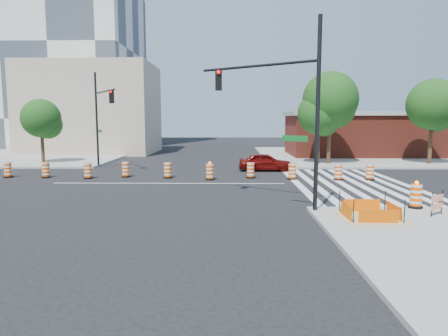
{
  "coord_description": "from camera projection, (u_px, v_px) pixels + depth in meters",
  "views": [
    {
      "loc": [
        3.7,
        -23.81,
        3.89
      ],
      "look_at": [
        3.41,
        -3.68,
        1.4
      ],
      "focal_mm": 32.0,
      "sensor_mm": 36.0,
      "label": 1
    }
  ],
  "objects": [
    {
      "name": "median_drum_1",
      "position": [
        46.0,
        171.0,
        26.4
      ],
      "size": [
        0.6,
        0.6,
        1.02
      ],
      "color": "black",
      "rests_on": "ground"
    },
    {
      "name": "median_drum_5",
      "position": [
        210.0,
        172.0,
        25.49
      ],
      "size": [
        0.6,
        0.6,
        1.18
      ],
      "color": "black",
      "rests_on": "ground"
    },
    {
      "name": "tree_north_b",
      "position": [
        42.0,
        121.0,
        33.87
      ],
      "size": [
        3.28,
        3.27,
        5.57
      ],
      "color": "#382314",
      "rests_on": "ground"
    },
    {
      "name": "excavation_pit",
      "position": [
        370.0,
        216.0,
        15.07
      ],
      "size": [
        2.2,
        2.2,
        0.9
      ],
      "color": "tan",
      "rests_on": "ground"
    },
    {
      "name": "beige_midrise",
      "position": [
        93.0,
        109.0,
        45.55
      ],
      "size": [
        14.0,
        10.0,
        10.0
      ],
      "primitive_type": "cube",
      "color": "tan",
      "rests_on": "ground"
    },
    {
      "name": "signal_pole_se",
      "position": [
        282.0,
        98.0,
        16.86
      ],
      "size": [
        4.89,
        3.5,
        7.78
      ],
      "rotation": [
        0.0,
        0.0,
        2.53
      ],
      "color": "black",
      "rests_on": "ground"
    },
    {
      "name": "sidewalk_ne",
      "position": [
        366.0,
        155.0,
        41.75
      ],
      "size": [
        22.0,
        22.0,
        0.15
      ],
      "primitive_type": "cube",
      "color": "gray",
      "rests_on": "ground"
    },
    {
      "name": "tree_north_c",
      "position": [
        319.0,
        116.0,
        33.22
      ],
      "size": [
        3.59,
        3.59,
        6.1
      ],
      "color": "#382314",
      "rests_on": "ground"
    },
    {
      "name": "median_drum_9",
      "position": [
        370.0,
        173.0,
        25.4
      ],
      "size": [
        0.6,
        0.6,
        1.02
      ],
      "color": "black",
      "rests_on": "ground"
    },
    {
      "name": "red_coupe",
      "position": [
        265.0,
        162.0,
        29.89
      ],
      "size": [
        3.97,
        1.6,
        1.35
      ],
      "primitive_type": "imported",
      "rotation": [
        0.0,
        0.0,
        1.57
      ],
      "color": "#5B0907",
      "rests_on": "ground"
    },
    {
      "name": "median_drum_6",
      "position": [
        251.0,
        171.0,
        26.24
      ],
      "size": [
        0.6,
        0.6,
        1.02
      ],
      "color": "black",
      "rests_on": "ground"
    },
    {
      "name": "tree_north_e",
      "position": [
        433.0,
        108.0,
        32.99
      ],
      "size": [
        4.22,
        4.22,
        7.17
      ],
      "color": "#382314",
      "rests_on": "ground"
    },
    {
      "name": "barricade",
      "position": [
        437.0,
        202.0,
        15.45
      ],
      "size": [
        0.69,
        0.51,
        0.97
      ],
      "rotation": [
        0.0,
        0.0,
        0.62
      ],
      "color": "#F65005",
      "rests_on": "ground"
    },
    {
      "name": "lane_centerline",
      "position": [
        169.0,
        183.0,
        24.16
      ],
      "size": [
        14.0,
        0.12,
        0.01
      ],
      "primitive_type": "cube",
      "color": "silver",
      "rests_on": "ground"
    },
    {
      "name": "median_drum_7",
      "position": [
        292.0,
        172.0,
        25.63
      ],
      "size": [
        0.6,
        0.6,
        1.02
      ],
      "color": "black",
      "rests_on": "ground"
    },
    {
      "name": "brick_storefront",
      "position": [
        367.0,
        134.0,
        41.47
      ],
      "size": [
        16.5,
        8.5,
        4.6
      ],
      "color": "maroon",
      "rests_on": "ground"
    },
    {
      "name": "ground",
      "position": [
        169.0,
        183.0,
        24.16
      ],
      "size": [
        120.0,
        120.0,
        0.0
      ],
      "primitive_type": "plane",
      "color": "black",
      "rests_on": "ground"
    },
    {
      "name": "median_drum_8",
      "position": [
        338.0,
        173.0,
        25.37
      ],
      "size": [
        0.6,
        0.6,
        1.02
      ],
      "color": "black",
      "rests_on": "ground"
    },
    {
      "name": "signal_pole_nw",
      "position": [
        101.0,
        110.0,
        30.59
      ],
      "size": [
        3.01,
        4.86,
        7.4
      ],
      "rotation": [
        0.0,
        0.0,
        -1.03
      ],
      "color": "black",
      "rests_on": "ground"
    },
    {
      "name": "tree_north_d",
      "position": [
        331.0,
        103.0,
        33.08
      ],
      "size": [
        4.58,
        4.58,
        7.79
      ],
      "color": "#382314",
      "rests_on": "ground"
    },
    {
      "name": "median_drum_4",
      "position": [
        168.0,
        171.0,
        26.26
      ],
      "size": [
        0.6,
        0.6,
        1.02
      ],
      "color": "black",
      "rests_on": "ground"
    },
    {
      "name": "pit_drum",
      "position": [
        416.0,
        197.0,
        16.75
      ],
      "size": [
        0.59,
        0.59,
        1.16
      ],
      "color": "black",
      "rests_on": "ground"
    },
    {
      "name": "median_drum_3",
      "position": [
        126.0,
        170.0,
        26.66
      ],
      "size": [
        0.6,
        0.6,
        1.02
      ],
      "color": "black",
      "rests_on": "ground"
    },
    {
      "name": "median_drum_0",
      "position": [
        8.0,
        170.0,
        26.54
      ],
      "size": [
        0.6,
        0.6,
        1.02
      ],
      "color": "black",
      "rests_on": "ground"
    },
    {
      "name": "crosswalk_east",
      "position": [
        350.0,
        184.0,
        24.0
      ],
      "size": [
        6.75,
        13.5,
        0.01
      ],
      "color": "silver",
      "rests_on": "ground"
    },
    {
      "name": "sidewalk_nw",
      "position": [
        25.0,
        155.0,
        42.27
      ],
      "size": [
        22.0,
        22.0,
        0.15
      ],
      "primitive_type": "cube",
      "color": "gray",
      "rests_on": "ground"
    },
    {
      "name": "median_drum_2",
      "position": [
        88.0,
        171.0,
        26.03
      ],
      "size": [
        0.6,
        0.6,
        1.02
      ],
      "color": "black",
      "rests_on": "ground"
    }
  ]
}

